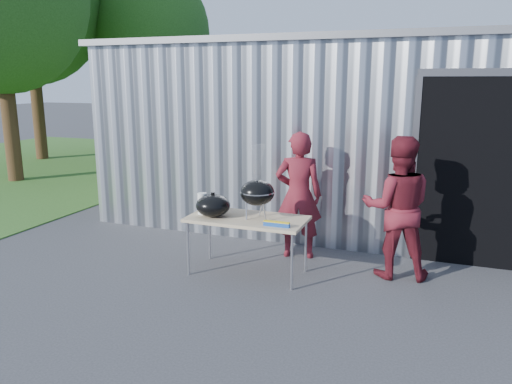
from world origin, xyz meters
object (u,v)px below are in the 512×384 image
at_px(person_bystander, 397,208).
at_px(folding_table, 247,221).
at_px(person_cook, 299,195).
at_px(kettle_grill, 257,186).

bearing_deg(person_bystander, folding_table, 7.85).
relative_size(folding_table, person_cook, 0.84).
bearing_deg(folding_table, kettle_grill, -3.36).
height_order(folding_table, kettle_grill, kettle_grill).
xyz_separation_m(folding_table, person_cook, (0.43, 0.86, 0.18)).
bearing_deg(folding_table, person_cook, 63.55).
relative_size(kettle_grill, person_cook, 0.53).
height_order(folding_table, person_bystander, person_bystander).
xyz_separation_m(kettle_grill, person_bystander, (1.64, 0.60, -0.27)).
xyz_separation_m(kettle_grill, person_cook, (0.29, 0.87, -0.28)).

